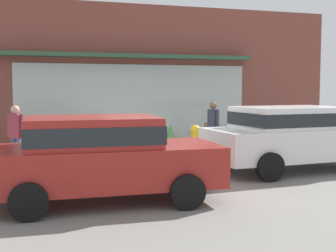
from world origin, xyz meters
name	(u,v)px	position (x,y,z in m)	size (l,w,h in m)	color
ground_plane	(156,168)	(0.00, 0.00, 0.00)	(60.00, 60.00, 0.00)	gray
curb_strip	(158,166)	(0.00, -0.20, 0.06)	(14.00, 0.24, 0.12)	#B2B2AD
storefront	(128,80)	(0.00, 3.18, 2.26)	(14.00, 0.81, 4.62)	brown
fire_hydrant	(195,142)	(1.41, 0.91, 0.50)	(0.43, 0.41, 0.98)	gold
pedestrian_with_handbag	(213,125)	(2.09, 1.28, 0.93)	(0.27, 0.65, 1.61)	#475675
pedestrian_passerby	(16,133)	(-3.37, 0.71, 0.92)	(0.40, 0.32, 1.60)	#475675
parked_car_white	(294,134)	(3.09, -1.39, 0.89)	(4.53, 2.24, 1.56)	white
parked_car_red	(100,154)	(-1.92, -3.03, 0.86)	(4.14, 2.08, 1.52)	maroon
potted_plant_window_right	(126,141)	(-0.25, 2.40, 0.42)	(0.66, 0.66, 0.80)	#33473D
potted_plant_near_hydrant	(170,139)	(1.13, 2.33, 0.43)	(0.39, 0.39, 0.91)	#9E6042
potted_plant_by_entrance	(41,145)	(-2.72, 2.30, 0.41)	(0.47, 0.47, 0.86)	#9E6042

